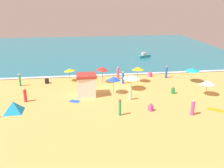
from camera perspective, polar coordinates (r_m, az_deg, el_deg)
ground_plane at (r=32.83m, az=-0.06°, el=-1.15°), size 60.00×60.00×0.00m
ocean_water at (r=59.78m, az=-3.59°, el=8.04°), size 60.00×44.00×0.10m
wave_breaker_foam at (r=38.74m, az=-1.27°, el=2.16°), size 57.00×0.70×0.01m
lifeguard_cabana at (r=30.36m, az=-5.87°, el=-0.17°), size 2.40×2.24×2.73m
beach_umbrella_0 at (r=34.81m, az=-2.27°, el=3.59°), size 2.37×2.35×2.39m
beach_umbrella_1 at (r=35.19m, az=6.03°, el=3.60°), size 1.92×1.94×2.31m
beach_umbrella_2 at (r=35.99m, az=-9.85°, el=3.22°), size 2.28×2.28×1.95m
beach_umbrella_3 at (r=32.43m, az=21.22°, el=0.32°), size 2.53×2.54×1.97m
beach_umbrella_4 at (r=32.24m, az=4.52°, el=1.65°), size 2.91×2.92×1.97m
beach_umbrella_5 at (r=30.68m, az=0.38°, el=1.31°), size 2.47×2.47×2.27m
beach_umbrella_6 at (r=36.98m, az=18.13°, el=3.18°), size 2.29×2.28×2.05m
beach_tent at (r=27.97m, az=-21.86°, el=-4.95°), size 2.67×2.67×1.19m
beachgoer_0 at (r=35.94m, az=-20.58°, el=0.90°), size 0.35×0.35×1.81m
beachgoer_1 at (r=25.16m, az=1.84°, el=-5.47°), size 0.42×0.42×1.78m
beachgoer_2 at (r=32.04m, az=13.93°, el=-1.50°), size 0.45×0.45×0.93m
beachgoer_3 at (r=30.24m, az=-19.50°, el=-2.49°), size 0.49×0.49×1.70m
beachgoer_4 at (r=26.69m, az=8.97°, el=-5.43°), size 0.61×0.61×0.86m
beachgoer_5 at (r=38.60m, az=8.84°, el=2.24°), size 0.64×0.64×0.84m
beachgoer_6 at (r=34.72m, az=2.55°, el=1.50°), size 0.41×0.41×1.81m
beachgoer_7 at (r=29.16m, az=4.28°, el=-2.31°), size 0.38×0.38×1.59m
beachgoer_8 at (r=36.13m, az=-14.87°, el=0.70°), size 0.54×0.54×0.87m
beachgoer_9 at (r=38.18m, az=12.48°, el=2.69°), size 0.45×0.45×1.88m
beachgoer_10 at (r=36.83m, az=1.39°, el=2.52°), size 0.49×0.49×1.89m
beachgoer_11 at (r=26.64m, az=18.21°, el=-5.28°), size 0.51×0.51×1.66m
beach_towel_0 at (r=29.20m, az=-8.67°, el=-3.99°), size 1.51×1.33×0.01m
beach_towel_1 at (r=28.93m, az=22.81°, el=-5.55°), size 1.78×1.61×0.01m
small_boat_0 at (r=51.16m, az=7.44°, el=6.52°), size 2.82×1.89×1.02m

